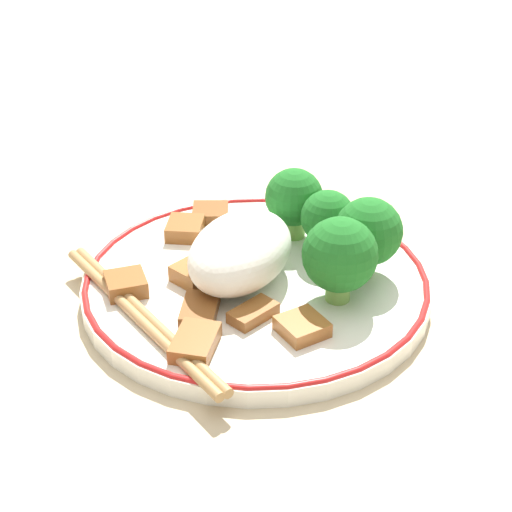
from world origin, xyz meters
name	(u,v)px	position (x,y,z in m)	size (l,w,h in m)	color
ground_plane	(256,294)	(0.00, 0.00, 0.00)	(3.00, 3.00, 0.00)	#C6B28E
plate	(256,284)	(0.00, 0.00, 0.01)	(0.26, 0.26, 0.02)	white
rice_mound	(240,252)	(0.01, -0.01, 0.04)	(0.10, 0.07, 0.05)	white
broccoli_back_left	(340,255)	(0.00, 0.07, 0.05)	(0.05, 0.05, 0.06)	#72AD4C
broccoli_back_center	(368,232)	(-0.04, 0.07, 0.05)	(0.05, 0.05, 0.06)	#72AD4C
broccoli_back_right	(328,218)	(-0.06, 0.03, 0.05)	(0.04, 0.04, 0.05)	#72AD4C
broccoli_mid_left	(292,198)	(-0.07, 0.00, 0.05)	(0.05, 0.05, 0.06)	#72AD4C
meat_near_front	(199,271)	(0.02, -0.04, 0.02)	(0.04, 0.04, 0.01)	#995B28
meat_near_left	(126,284)	(0.06, -0.08, 0.02)	(0.04, 0.04, 0.01)	brown
meat_near_right	(200,310)	(0.06, -0.02, 0.02)	(0.04, 0.04, 0.01)	brown
meat_near_back	(185,228)	(-0.04, -0.08, 0.02)	(0.04, 0.04, 0.01)	brown
meat_on_rice_edge	(210,213)	(-0.07, -0.08, 0.02)	(0.04, 0.04, 0.01)	brown
meat_mid_left	(193,342)	(0.10, 0.00, 0.02)	(0.04, 0.03, 0.01)	brown
meat_mid_right	(253,313)	(0.05, 0.02, 0.02)	(0.04, 0.03, 0.01)	brown
meat_far_scatter	(302,327)	(0.05, 0.06, 0.02)	(0.04, 0.04, 0.01)	#995B28
chopsticks	(141,316)	(0.08, -0.05, 0.02)	(0.12, 0.19, 0.01)	#AD8451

